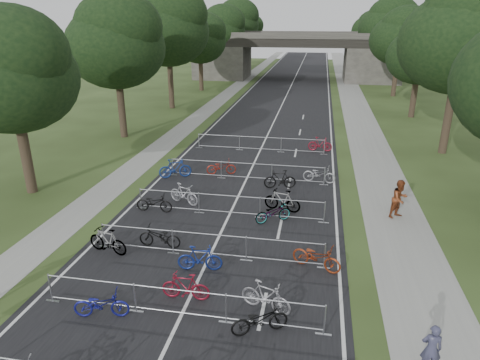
# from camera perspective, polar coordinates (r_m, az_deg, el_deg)

# --- Properties ---
(road) EXTENTS (11.00, 140.00, 0.01)m
(road) POSITION_cam_1_polar(r_m,az_deg,el_deg) (54.63, 6.22, 11.14)
(road) COLOR black
(road) RESTS_ON ground
(sidewalk_right) EXTENTS (3.00, 140.00, 0.01)m
(sidewalk_right) POSITION_cam_1_polar(r_m,az_deg,el_deg) (54.64, 14.75, 10.59)
(sidewalk_right) COLOR gray
(sidewalk_right) RESTS_ON ground
(sidewalk_left) EXTENTS (2.00, 140.00, 0.01)m
(sidewalk_left) POSITION_cam_1_polar(r_m,az_deg,el_deg) (55.69, -1.65, 11.44)
(sidewalk_left) COLOR gray
(sidewalk_left) RESTS_ON ground
(lane_markings) EXTENTS (0.12, 140.00, 0.00)m
(lane_markings) POSITION_cam_1_polar(r_m,az_deg,el_deg) (54.63, 6.22, 11.14)
(lane_markings) COLOR silver
(lane_markings) RESTS_ON ground
(overpass_bridge) EXTENTS (31.00, 8.00, 7.05)m
(overpass_bridge) POSITION_cam_1_polar(r_m,az_deg,el_deg) (69.06, 7.38, 16.08)
(overpass_bridge) COLOR #3E3D38
(overpass_bridge) RESTS_ON ground
(tree_left_0) EXTENTS (6.72, 6.72, 10.25)m
(tree_left_0) POSITION_cam_1_polar(r_m,az_deg,el_deg) (25.09, -28.18, 12.38)
(tree_left_0) COLOR #33261C
(tree_left_0) RESTS_ON ground
(tree_left_1) EXTENTS (7.56, 7.56, 11.53)m
(tree_left_1) POSITION_cam_1_polar(r_m,az_deg,el_deg) (35.23, -16.21, 17.09)
(tree_left_1) COLOR #33261C
(tree_left_1) RESTS_ON ground
(tree_right_1) EXTENTS (8.18, 8.18, 12.47)m
(tree_right_1) POSITION_cam_1_polar(r_m,az_deg,el_deg) (32.95, 27.72, 16.44)
(tree_right_1) COLOR #33261C
(tree_right_1) RESTS_ON ground
(tree_left_2) EXTENTS (8.40, 8.40, 12.81)m
(tree_left_2) POSITION_cam_1_polar(r_m,az_deg,el_deg) (46.28, -9.52, 19.35)
(tree_left_2) COLOR #33261C
(tree_left_2) RESTS_ON ground
(tree_right_2) EXTENTS (6.16, 6.16, 9.39)m
(tree_right_2) POSITION_cam_1_polar(r_m,az_deg,el_deg) (44.70, 23.02, 15.20)
(tree_right_2) COLOR #33261C
(tree_right_2) RESTS_ON ground
(tree_left_3) EXTENTS (6.72, 6.72, 10.25)m
(tree_left_3) POSITION_cam_1_polar(r_m,az_deg,el_deg) (57.79, -5.28, 18.18)
(tree_left_3) COLOR #33261C
(tree_left_3) RESTS_ON ground
(tree_right_3) EXTENTS (7.17, 7.17, 10.93)m
(tree_right_3) POSITION_cam_1_polar(r_m,az_deg,el_deg) (56.42, 20.71, 17.37)
(tree_right_3) COLOR #33261C
(tree_right_3) RESTS_ON ground
(tree_left_4) EXTENTS (7.56, 7.56, 11.53)m
(tree_left_4) POSITION_cam_1_polar(r_m,az_deg,el_deg) (69.39, -2.52, 19.36)
(tree_left_4) COLOR #33261C
(tree_left_4) RESTS_ON ground
(tree_right_4) EXTENTS (8.18, 8.18, 12.47)m
(tree_right_4) POSITION_cam_1_polar(r_m,az_deg,el_deg) (68.26, 19.17, 18.78)
(tree_right_4) COLOR #33261C
(tree_right_4) RESTS_ON ground
(tree_left_5) EXTENTS (8.40, 8.40, 12.81)m
(tree_left_5) POSITION_cam_1_polar(r_m,az_deg,el_deg) (81.11, -0.53, 20.18)
(tree_left_5) COLOR #33261C
(tree_left_5) RESTS_ON ground
(tree_right_5) EXTENTS (6.16, 6.16, 9.39)m
(tree_right_5) POSITION_cam_1_polar(r_m,az_deg,el_deg) (80.22, 17.82, 17.69)
(tree_right_5) COLOR #33261C
(tree_right_5) RESTS_ON ground
(tree_left_6) EXTENTS (6.72, 6.72, 10.25)m
(tree_left_6) POSITION_cam_1_polar(r_m,az_deg,el_deg) (92.96, 0.96, 19.27)
(tree_left_6) COLOR #33261C
(tree_left_6) RESTS_ON ground
(tree_right_6) EXTENTS (7.17, 7.17, 10.93)m
(tree_right_6) POSITION_cam_1_polar(r_m,az_deg,el_deg) (92.12, 17.03, 18.68)
(tree_right_6) COLOR #33261C
(tree_right_6) RESTS_ON ground
(barrier_row_2) EXTENTS (9.70, 0.08, 1.10)m
(barrier_row_2) POSITION_cam_1_polar(r_m,az_deg,el_deg) (14.48, -8.04, -15.95)
(barrier_row_2) COLOR #AAACB2
(barrier_row_2) RESTS_ON ground
(barrier_row_3) EXTENTS (9.70, 0.08, 1.10)m
(barrier_row_3) POSITION_cam_1_polar(r_m,az_deg,el_deg) (17.52, -4.16, -8.68)
(barrier_row_3) COLOR #AAACB2
(barrier_row_3) RESTS_ON ground
(barrier_row_4) EXTENTS (9.70, 0.08, 1.10)m
(barrier_row_4) POSITION_cam_1_polar(r_m,az_deg,el_deg) (20.99, -1.46, -3.38)
(barrier_row_4) COLOR #AAACB2
(barrier_row_4) RESTS_ON ground
(barrier_row_5) EXTENTS (9.70, 0.08, 1.10)m
(barrier_row_5) POSITION_cam_1_polar(r_m,az_deg,el_deg) (25.55, 0.84, 1.17)
(barrier_row_5) COLOR #AAACB2
(barrier_row_5) RESTS_ON ground
(barrier_row_6) EXTENTS (9.70, 0.08, 1.10)m
(barrier_row_6) POSITION_cam_1_polar(r_m,az_deg,el_deg) (31.20, 2.69, 4.83)
(barrier_row_6) COLOR #AAACB2
(barrier_row_6) RESTS_ON ground
(bike_8) EXTENTS (1.90, 0.97, 0.95)m
(bike_8) POSITION_cam_1_polar(r_m,az_deg,el_deg) (15.10, -18.00, -15.49)
(bike_8) COLOR navy
(bike_8) RESTS_ON ground
(bike_9) EXTENTS (1.71, 0.51, 1.03)m
(bike_9) POSITION_cam_1_polar(r_m,az_deg,el_deg) (15.25, -7.26, -13.93)
(bike_9) COLOR maroon
(bike_9) RESTS_ON ground
(bike_10) EXTENTS (1.93, 1.37, 0.96)m
(bike_10) POSITION_cam_1_polar(r_m,az_deg,el_deg) (13.82, 2.62, -18.12)
(bike_10) COLOR black
(bike_10) RESTS_ON ground
(bike_11) EXTENTS (1.88, 1.07, 1.09)m
(bike_11) POSITION_cam_1_polar(r_m,az_deg,el_deg) (14.64, 3.46, -15.28)
(bike_11) COLOR #A19FA7
(bike_11) RESTS_ON ground
(bike_12) EXTENTS (1.95, 0.96, 1.13)m
(bike_12) POSITION_cam_1_polar(r_m,az_deg,el_deg) (18.57, -17.24, -7.76)
(bike_12) COLOR #AAACB2
(bike_12) RESTS_ON ground
(bike_13) EXTENTS (1.84, 0.66, 0.96)m
(bike_13) POSITION_cam_1_polar(r_m,az_deg,el_deg) (18.53, -10.68, -7.48)
(bike_13) COLOR black
(bike_13) RESTS_ON ground
(bike_14) EXTENTS (1.79, 0.73, 1.05)m
(bike_14) POSITION_cam_1_polar(r_m,az_deg,el_deg) (16.72, -5.37, -10.38)
(bike_14) COLOR navy
(bike_14) RESTS_ON ground
(bike_15) EXTENTS (2.09, 1.36, 1.04)m
(bike_15) POSITION_cam_1_polar(r_m,az_deg,el_deg) (17.02, 10.17, -10.05)
(bike_15) COLOR maroon
(bike_15) RESTS_ON ground
(bike_16) EXTENTS (1.86, 0.70, 0.97)m
(bike_16) POSITION_cam_1_polar(r_m,az_deg,el_deg) (21.83, -11.37, -3.00)
(bike_16) COLOR black
(bike_16) RESTS_ON ground
(bike_17) EXTENTS (1.89, 1.20, 1.10)m
(bike_17) POSITION_cam_1_polar(r_m,az_deg,el_deg) (22.46, -7.49, -1.87)
(bike_17) COLOR #A5A5AD
(bike_17) RESTS_ON ground
(bike_18) EXTENTS (1.88, 1.50, 0.96)m
(bike_18) POSITION_cam_1_polar(r_m,az_deg,el_deg) (20.40, 4.42, -4.39)
(bike_18) COLOR #AAACB2
(bike_18) RESTS_ON ground
(bike_19) EXTENTS (1.97, 1.00, 1.14)m
(bike_19) POSITION_cam_1_polar(r_m,az_deg,el_deg) (21.55, 5.67, -2.74)
(bike_19) COLOR #AAACB2
(bike_19) RESTS_ON ground
(bike_20) EXTENTS (2.03, 1.30, 1.18)m
(bike_20) POSITION_cam_1_polar(r_m,az_deg,el_deg) (26.18, -8.64, 1.53)
(bike_20) COLOR navy
(bike_20) RESTS_ON ground
(bike_21) EXTENTS (1.92, 1.07, 0.96)m
(bike_21) POSITION_cam_1_polar(r_m,az_deg,el_deg) (26.51, -2.52, 1.74)
(bike_21) COLOR maroon
(bike_21) RESTS_ON ground
(bike_22) EXTENTS (1.89, 0.87, 1.10)m
(bike_22) POSITION_cam_1_polar(r_m,az_deg,el_deg) (24.38, 5.34, 0.09)
(bike_22) COLOR black
(bike_22) RESTS_ON ground
(bike_23) EXTENTS (1.98, 0.92, 1.00)m
(bike_23) POSITION_cam_1_polar(r_m,az_deg,el_deg) (25.62, 10.51, 0.75)
(bike_23) COLOR #989A9F
(bike_23) RESTS_ON ground
(bike_27) EXTENTS (1.75, 0.61, 1.04)m
(bike_27) POSITION_cam_1_polar(r_m,az_deg,el_deg) (31.72, 10.63, 4.72)
(bike_27) COLOR maroon
(bike_27) RESTS_ON ground
(pedestrian_a) EXTENTS (0.56, 0.37, 1.53)m
(pedestrian_a) POSITION_cam_1_polar(r_m,az_deg,el_deg) (13.49, 24.14, -19.88)
(pedestrian_a) COLOR #383855
(pedestrian_a) RESTS_ON ground
(pedestrian_b) EXTENTS (1.18, 1.15, 1.92)m
(pedestrian_b) POSITION_cam_1_polar(r_m,az_deg,el_deg) (22.03, 20.52, -2.40)
(pedestrian_b) COLOR brown
(pedestrian_b) RESTS_ON ground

